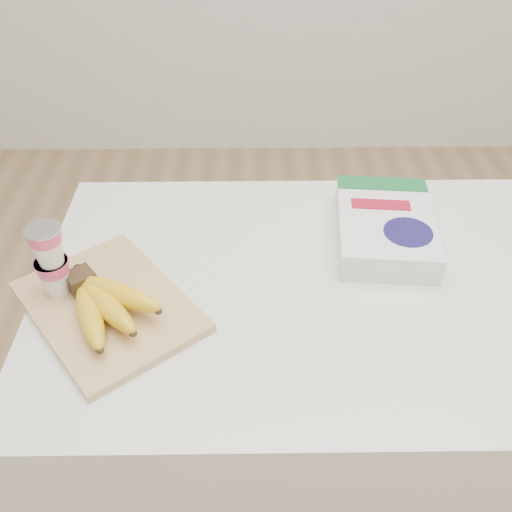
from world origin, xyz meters
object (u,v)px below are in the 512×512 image
Objects in this scene: cutting_board at (109,306)px; yogurt_stack at (51,259)px; cereal_box at (385,227)px; bananas at (104,303)px; table at (308,408)px.

cutting_board is 0.13m from yogurt_stack.
yogurt_stack reaches higher than cereal_box.
cereal_box is at bearing 23.20° from bananas.
yogurt_stack is (-0.10, 0.06, 0.05)m from bananas.
bananas reaches higher than cereal_box.
table is 0.61m from bananas.
bananas reaches higher than cutting_board.
cutting_board is at bearing -153.88° from cereal_box.
bananas reaches higher than table.
cereal_box reaches higher than table.
yogurt_stack reaches higher than bananas.
table is at bearing -28.04° from cutting_board.
cutting_board is 2.26× the size of yogurt_stack.
cutting_board is at bearing -18.16° from yogurt_stack.
table is 0.58m from cutting_board.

